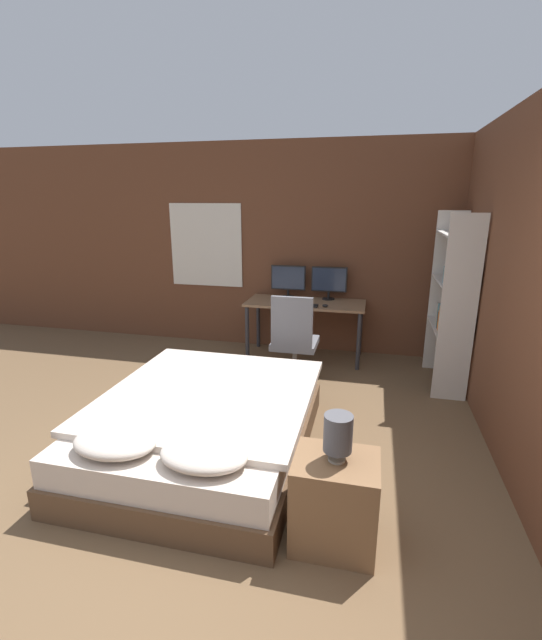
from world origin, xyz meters
name	(u,v)px	position (x,y,z in m)	size (l,w,h in m)	color
ground_plane	(211,582)	(0.00, 0.00, 0.00)	(20.00, 20.00, 0.00)	brown
wall_back	(314,249)	(-0.02, 3.87, 1.35)	(12.00, 0.08, 2.70)	brown
wall_side_right	(529,295)	(1.80, 1.50, 1.35)	(0.06, 12.00, 2.70)	brown
bed	(205,425)	(-0.49, 1.16, 0.24)	(1.63, 2.03, 0.56)	brown
nightstand	(335,501)	(0.61, 0.45, 0.28)	(0.49, 0.40, 0.56)	brown
bedside_lamp	(338,434)	(0.61, 0.45, 0.73)	(0.16, 0.16, 0.28)	gray
desk	(305,309)	(-0.05, 3.49, 0.65)	(1.48, 0.64, 0.74)	#846042
monitor_left	(288,279)	(-0.32, 3.70, 0.98)	(0.45, 0.16, 0.42)	black
monitor_right	(329,281)	(0.21, 3.70, 0.98)	(0.45, 0.16, 0.42)	black
keyboard	(303,305)	(-0.05, 3.27, 0.75)	(0.36, 0.13, 0.02)	black
computer_mouse	(325,306)	(0.22, 3.27, 0.75)	(0.07, 0.05, 0.04)	black
office_chair	(294,347)	(-0.04, 2.67, 0.41)	(0.52, 0.52, 1.02)	black
bookshelf	(453,298)	(1.58, 2.95, 0.99)	(0.34, 0.87, 1.86)	beige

